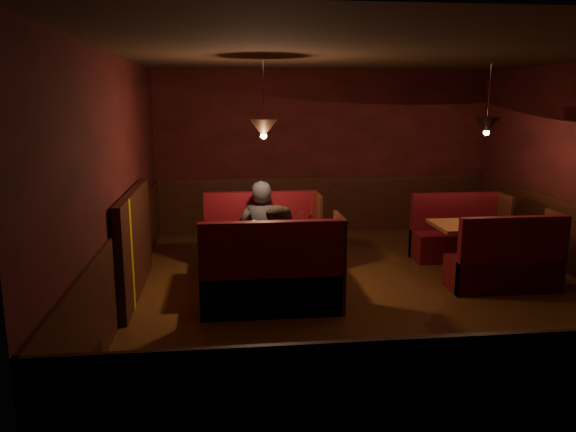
{
  "coord_description": "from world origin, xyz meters",
  "views": [
    {
      "loc": [
        -1.81,
        -6.51,
        2.4
      ],
      "look_at": [
        -1.01,
        0.38,
        0.95
      ],
      "focal_mm": 35.0,
      "sensor_mm": 36.0,
      "label": 1
    }
  ],
  "objects": [
    {
      "name": "diner_a",
      "position": [
        -1.31,
        1.06,
        0.83
      ],
      "size": [
        0.65,
        0.47,
        1.66
      ],
      "primitive_type": "imported",
      "rotation": [
        0.0,
        0.0,
        3.01
      ],
      "color": "#23242A",
      "rests_on": "ground"
    },
    {
      "name": "main_table",
      "position": [
        -1.29,
        0.38,
        0.61
      ],
      "size": [
        1.47,
        0.89,
        1.03
      ],
      "color": "brown",
      "rests_on": "ground"
    },
    {
      "name": "main_bench_far",
      "position": [
        -1.27,
        1.21,
        0.35
      ],
      "size": [
        1.62,
        0.58,
        1.1
      ],
      "color": "#460911",
      "rests_on": "ground"
    },
    {
      "name": "second_bench_far",
      "position": [
        1.73,
        1.45,
        0.32
      ],
      "size": [
        1.39,
        0.52,
        0.99
      ],
      "color": "#460911",
      "rests_on": "ground"
    },
    {
      "name": "diner_b",
      "position": [
        -1.14,
        -0.19,
        0.77
      ],
      "size": [
        0.92,
        0.84,
        1.53
      ],
      "primitive_type": "imported",
      "rotation": [
        0.0,
        0.0,
        -0.43
      ],
      "color": "#31291E",
      "rests_on": "ground"
    },
    {
      "name": "room",
      "position": [
        -0.28,
        0.05,
        1.05
      ],
      "size": [
        6.02,
        7.02,
        2.92
      ],
      "color": "#533214",
      "rests_on": "ground"
    },
    {
      "name": "second_table",
      "position": [
        1.71,
        0.7,
        0.53
      ],
      "size": [
        1.26,
        0.8,
        0.71
      ],
      "color": "brown",
      "rests_on": "ground"
    },
    {
      "name": "main_bench_near",
      "position": [
        -1.27,
        -0.46,
        0.35
      ],
      "size": [
        1.62,
        0.58,
        1.1
      ],
      "color": "#460911",
      "rests_on": "ground"
    },
    {
      "name": "second_bench_near",
      "position": [
        1.73,
        -0.05,
        0.32
      ],
      "size": [
        1.39,
        0.52,
        0.99
      ],
      "color": "#460911",
      "rests_on": "ground"
    }
  ]
}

